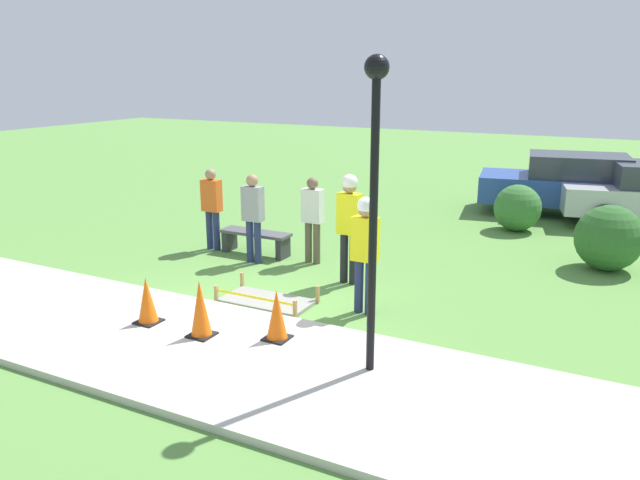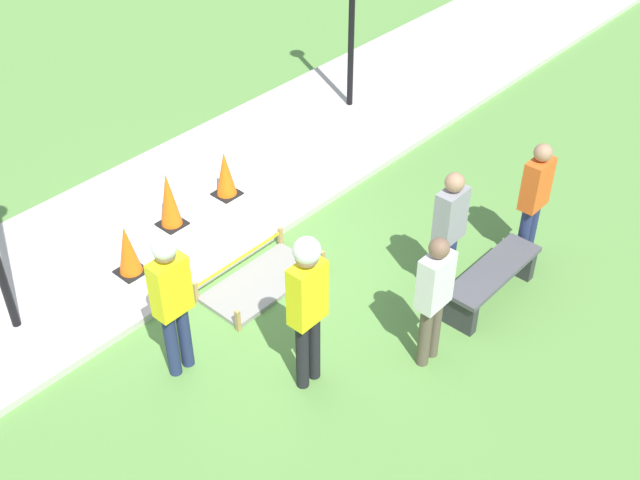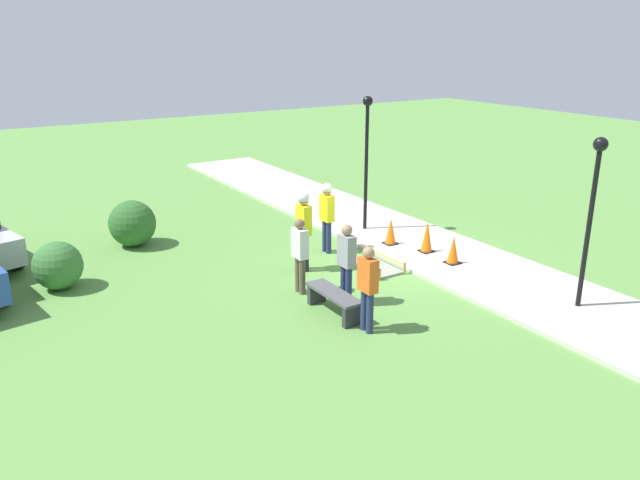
{
  "view_description": "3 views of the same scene",
  "coord_description": "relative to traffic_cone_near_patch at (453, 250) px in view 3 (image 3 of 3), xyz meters",
  "views": [
    {
      "loc": [
        5.15,
        -7.51,
        3.67
      ],
      "look_at": [
        0.57,
        1.33,
        0.94
      ],
      "focal_mm": 35.0,
      "sensor_mm": 36.0,
      "label": 1
    },
    {
      "loc": [
        5.14,
        6.12,
        6.58
      ],
      "look_at": [
        -0.27,
        1.26,
        0.93
      ],
      "focal_mm": 45.0,
      "sensor_mm": 36.0,
      "label": 2
    },
    {
      "loc": [
        -11.33,
        9.18,
        5.45
      ],
      "look_at": [
        0.03,
        2.05,
        0.98
      ],
      "focal_mm": 35.0,
      "sensor_mm": 36.0,
      "label": 3
    }
  ],
  "objects": [
    {
      "name": "worker_assistant",
      "position": [
        1.74,
        3.18,
        0.75
      ],
      "size": [
        0.4,
        0.28,
        1.95
      ],
      "color": "black",
      "rests_on": "ground_plane"
    },
    {
      "name": "ground_plane",
      "position": [
        0.97,
        1.15,
        -0.44
      ],
      "size": [
        60.0,
        60.0,
        0.0
      ],
      "primitive_type": "plane",
      "color": "#5B8E42"
    },
    {
      "name": "bystander_in_white_shirt",
      "position": [
        -0.41,
        3.43,
        0.55
      ],
      "size": [
        0.4,
        0.23,
        1.75
      ],
      "color": "navy",
      "rests_on": "ground_plane"
    },
    {
      "name": "lamppost_near",
      "position": [
        3.44,
        0.14,
        2.12
      ],
      "size": [
        0.28,
        0.28,
        3.73
      ],
      "color": "black",
      "rests_on": "sidewalk"
    },
    {
      "name": "shrub_rounded_near",
      "position": [
        5.75,
        6.12,
        0.18
      ],
      "size": [
        1.24,
        1.24,
        1.24
      ],
      "color": "#2D6028",
      "rests_on": "ground_plane"
    },
    {
      "name": "bystander_in_gray_shirt",
      "position": [
        0.62,
        3.95,
        0.52
      ],
      "size": [
        0.4,
        0.22,
        1.69
      ],
      "color": "brown",
      "rests_on": "ground_plane"
    },
    {
      "name": "traffic_cone_near_patch",
      "position": [
        0.0,
        0.0,
        0.0
      ],
      "size": [
        0.34,
        0.34,
        0.69
      ],
      "color": "black",
      "rests_on": "sidewalk"
    },
    {
      "name": "wet_concrete_patch",
      "position": [
        0.98,
        1.67,
        -0.41
      ],
      "size": [
        1.52,
        0.79,
        0.3
      ],
      "color": "gray",
      "rests_on": "ground_plane"
    },
    {
      "name": "traffic_cone_sidewalk_edge",
      "position": [
        1.97,
        0.37,
        0.01
      ],
      "size": [
        0.34,
        0.34,
        0.7
      ],
      "color": "black",
      "rests_on": "sidewalk"
    },
    {
      "name": "lamppost_far",
      "position": [
        -3.22,
        -0.44,
        1.97
      ],
      "size": [
        0.28,
        0.28,
        3.48
      ],
      "color": "black",
      "rests_on": "sidewalk"
    },
    {
      "name": "park_bench",
      "position": [
        -0.7,
        3.93,
        -0.11
      ],
      "size": [
        1.5,
        0.44,
        0.48
      ],
      "color": "#2D2D33",
      "rests_on": "ground_plane"
    },
    {
      "name": "shrub_rounded_mid",
      "position": [
        3.68,
        8.39,
        0.1
      ],
      "size": [
        1.09,
        1.09,
        1.09
      ],
      "color": "#387033",
      "rests_on": "ground_plane"
    },
    {
      "name": "traffic_cone_far_patch",
      "position": [
        0.98,
        -0.02,
        0.06
      ],
      "size": [
        0.34,
        0.34,
        0.81
      ],
      "color": "black",
      "rests_on": "sidewalk"
    },
    {
      "name": "worker_supervisor",
      "position": [
        2.55,
        2.01,
        0.67
      ],
      "size": [
        0.4,
        0.27,
        1.84
      ],
      "color": "navy",
      "rests_on": "ground_plane"
    },
    {
      "name": "sidewalk",
      "position": [
        0.97,
        -0.32,
        -0.39
      ],
      "size": [
        28.0,
        2.93,
        0.1
      ],
      "color": "#BCB7AD",
      "rests_on": "ground_plane"
    },
    {
      "name": "bystander_in_orange_shirt",
      "position": [
        -1.68,
        3.82,
        0.53
      ],
      "size": [
        0.4,
        0.22,
        1.71
      ],
      "color": "navy",
      "rests_on": "ground_plane"
    }
  ]
}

